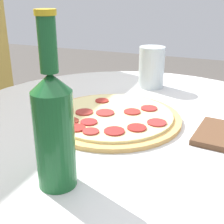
# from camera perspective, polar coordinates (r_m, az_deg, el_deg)

# --- Properties ---
(table) EXTENTS (0.90, 0.90, 0.68)m
(table) POSITION_cam_1_polar(r_m,az_deg,el_deg) (0.84, 3.35, -13.23)
(table) COLOR silver
(table) RESTS_ON ground_plane
(pizza) EXTENTS (0.33, 0.33, 0.02)m
(pizza) POSITION_cam_1_polar(r_m,az_deg,el_deg) (0.74, -0.03, -0.91)
(pizza) COLOR tan
(pizza) RESTS_ON table
(beer_bottle) EXTENTS (0.06, 0.06, 0.27)m
(beer_bottle) POSITION_cam_1_polar(r_m,az_deg,el_deg) (0.47, -10.59, -2.49)
(beer_bottle) COLOR #195628
(beer_bottle) RESTS_ON table
(drinking_glass) EXTENTS (0.08, 0.08, 0.13)m
(drinking_glass) POSITION_cam_1_polar(r_m,az_deg,el_deg) (0.98, 7.25, 8.12)
(drinking_glass) COLOR silver
(drinking_glass) RESTS_ON table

